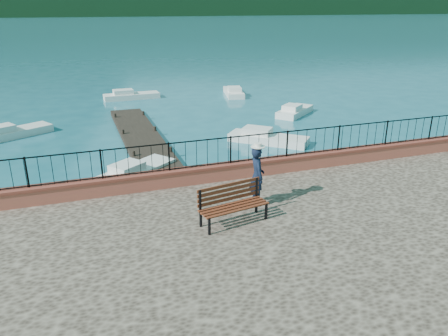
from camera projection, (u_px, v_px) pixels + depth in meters
ground at (283, 259)px, 12.91m from camera, size 2000.00×2000.00×0.00m
parapet at (238, 170)px, 15.65m from camera, size 28.00×0.46×0.58m
railing at (239, 149)px, 15.38m from camera, size 27.00×0.05×0.95m
dock at (146, 145)px, 22.84m from camera, size 2.00×16.00×0.30m
far_forest at (69, 1)px, 274.73m from camera, size 900.00×60.00×18.00m
companion_hill at (242, 10)px, 575.67m from camera, size 448.00×384.00×180.00m
park_bench at (233, 212)px, 12.38m from camera, size 2.10×1.00×1.12m
person at (257, 176)px, 13.33m from camera, size 0.53×0.73×1.87m
hat at (258, 145)px, 12.99m from camera, size 0.44×0.44×0.12m
boat_0 at (137, 168)px, 18.89m from camera, size 3.72×3.23×0.80m
boat_1 at (268, 136)px, 23.57m from camera, size 4.03×3.83×0.80m
boat_2 at (295, 109)px, 29.59m from camera, size 3.57×3.25×0.80m
boat_3 at (12, 130)px, 24.57m from camera, size 4.42×3.26×0.80m
boat_4 at (132, 94)px, 34.56m from camera, size 4.35×1.48×0.80m
boat_5 at (234, 90)px, 35.98m from camera, size 2.10×3.98×0.80m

